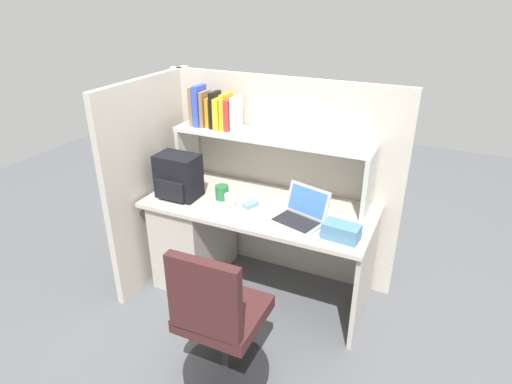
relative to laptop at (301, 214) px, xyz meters
name	(u,v)px	position (x,y,z in m)	size (l,w,h in m)	color
ground_plane	(259,289)	(-0.34, 0.10, -0.78)	(8.00, 8.00, 0.00)	#595B60
desk	(213,233)	(-0.73, 0.10, -0.38)	(1.60, 0.70, 0.73)	beige
cubicle_partition_rear	(279,179)	(-0.34, 0.48, -0.01)	(1.84, 0.05, 1.55)	#BCB5A8
cubicle_partition_left	(155,181)	(-1.19, 0.05, -0.01)	(0.05, 1.06, 1.55)	#BCB5A8
overhead_hutch	(271,148)	(-0.34, 0.30, 0.30)	(1.44, 0.28, 0.45)	beige
reference_books_on_shelf	(215,110)	(-0.78, 0.30, 0.53)	(0.36, 0.18, 0.29)	olive
laptop	(301,214)	(0.00, 0.00, 0.00)	(0.37, 0.34, 0.22)	#B7BABF
backpack	(178,177)	(-0.92, -0.02, 0.10)	(0.30, 0.22, 0.32)	black
computer_mouse	(250,205)	(-0.38, 0.05, -0.03)	(0.06, 0.10, 0.03)	#7299C6
paper_cup	(230,200)	(-0.51, 0.00, 0.00)	(0.08, 0.08, 0.09)	white
tissue_box	(341,231)	(0.29, -0.10, 0.00)	(0.22, 0.12, 0.10)	teal
snack_canister	(222,192)	(-0.62, 0.08, 0.00)	(0.10, 0.10, 0.10)	#26723F
office_chair	(220,327)	(-0.19, -0.76, -0.39)	(0.52, 0.52, 0.93)	black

